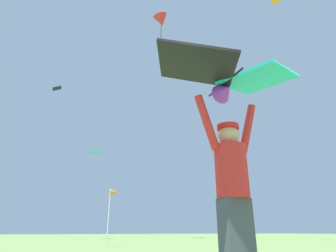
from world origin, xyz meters
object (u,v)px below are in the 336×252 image
object	(u,v)px
distant_kite_red_high_right	(161,21)
marker_flag	(113,196)
distant_kite_orange_low_right	(275,0)
kite_flyer_person	(233,187)
held_stunt_kite	(228,77)
distant_kite_teal_far_center	(95,152)
distant_kite_black_mid_left	(57,88)

from	to	relation	value
distant_kite_red_high_right	marker_flag	size ratio (longest dim) A/B	1.58
distant_kite_orange_low_right	distant_kite_red_high_right	distance (m)	9.93
kite_flyer_person	distant_kite_orange_low_right	size ratio (longest dim) A/B	2.53
marker_flag	held_stunt_kite	bearing A→B (deg)	-95.16
held_stunt_kite	kite_flyer_person	bearing A→B (deg)	87.90
distant_kite_red_high_right	marker_flag	distance (m)	19.61
distant_kite_orange_low_right	distant_kite_teal_far_center	world-z (taller)	distant_kite_orange_low_right
kite_flyer_person	marker_flag	xyz separation A→B (m)	(0.76, 8.32, 0.81)
distant_kite_teal_far_center	marker_flag	xyz separation A→B (m)	(-0.88, -10.34, -4.35)
distant_kite_teal_far_center	distant_kite_orange_low_right	bearing A→B (deg)	-43.02
kite_flyer_person	distant_kite_orange_low_right	distance (m)	21.53
held_stunt_kite	distant_kite_red_high_right	world-z (taller)	distant_kite_red_high_right
distant_kite_teal_far_center	marker_flag	distance (m)	11.26
distant_kite_red_high_right	distant_kite_teal_far_center	bearing A→B (deg)	157.62
held_stunt_kite	distant_kite_orange_low_right	bearing A→B (deg)	37.34
distant_kite_orange_low_right	distant_kite_teal_far_center	xyz separation A→B (m)	(-10.31, 9.62, -10.30)
kite_flyer_person	distant_kite_orange_low_right	xyz separation A→B (m)	(11.95, 9.04, 15.46)
distant_kite_black_mid_left	distant_kite_teal_far_center	world-z (taller)	distant_kite_black_mid_left
kite_flyer_person	distant_kite_black_mid_left	distance (m)	23.11
kite_flyer_person	distant_kite_black_mid_left	bearing A→B (deg)	94.72
distant_kite_black_mid_left	distant_kite_red_high_right	bearing A→B (deg)	-24.64
distant_kite_red_high_right	marker_flag	bearing A→B (deg)	-122.51
kite_flyer_person	distant_kite_teal_far_center	xyz separation A→B (m)	(1.64, 18.66, 5.16)
held_stunt_kite	distant_kite_orange_low_right	world-z (taller)	distant_kite_orange_low_right
marker_flag	distant_kite_red_high_right	bearing A→B (deg)	57.49
distant_kite_black_mid_left	kite_flyer_person	bearing A→B (deg)	-85.28
distant_kite_orange_low_right	distant_kite_red_high_right	xyz separation A→B (m)	(-5.79, 7.76, 2.18)
kite_flyer_person	held_stunt_kite	xyz separation A→B (m)	(-0.00, -0.08, 1.25)
held_stunt_kite	distant_kite_teal_far_center	world-z (taller)	distant_kite_teal_far_center
kite_flyer_person	distant_kite_red_high_right	distance (m)	25.13
kite_flyer_person	distant_kite_teal_far_center	world-z (taller)	distant_kite_teal_far_center
distant_kite_red_high_right	kite_flyer_person	bearing A→B (deg)	-110.14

